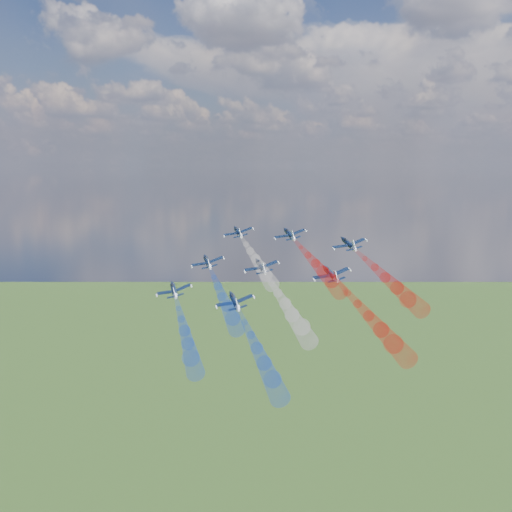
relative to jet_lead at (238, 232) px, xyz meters
The scene contains 16 objects.
jet_lead is the anchor object (origin of this frame).
trail_lead 21.54m from the jet_lead, 47.80° to the right, with size 3.59×33.56×3.59m, color white, non-canonical shape.
jet_inner_left 18.86m from the jet_lead, 84.68° to the right, with size 8.62×10.78×2.87m, color black, non-canonical shape.
trail_inner_left 38.42m from the jet_lead, 64.71° to the right, with size 3.59×33.56×3.59m, color blue, non-canonical shape.
jet_inner_right 17.73m from the jet_lead, 10.89° to the right, with size 8.62×10.78×2.87m, color black, non-canonical shape.
trail_inner_right 37.01m from the jet_lead, 31.00° to the right, with size 3.59×33.56×3.59m, color red, non-canonical shape.
jet_outer_left 33.51m from the jet_lead, 87.42° to the right, with size 8.62×10.78×2.87m, color black, non-canonical shape.
trail_outer_left 52.08m from the jet_lead, 71.78° to the right, with size 3.59×33.56×3.59m, color blue, non-canonical shape.
jet_center_third 28.02m from the jet_lead, 48.02° to the right, with size 8.62×10.78×2.87m, color black, non-canonical shape.
trail_center_third 49.56m from the jet_lead, 47.92° to the right, with size 3.59×33.56×3.59m, color white, non-canonical shape.
jet_outer_right 35.39m from the jet_lead, 10.62° to the right, with size 8.62×10.78×2.87m, color black, non-canonical shape.
trail_outer_right 53.94m from the jet_lead, 24.34° to the right, with size 3.59×33.56×3.59m, color red, non-canonical shape.
jet_rear_left 42.18m from the jet_lead, 60.32° to the right, with size 8.62×10.78×2.87m, color black, non-canonical shape.
trail_rear_left 63.38m from the jet_lead, 56.07° to the right, with size 3.59×33.56×3.59m, color blue, non-canonical shape.
jet_rear_right 43.56m from the jet_lead, 31.46° to the right, with size 8.62×10.78×2.87m, color black, non-canonical shape.
trail_rear_right 64.48m from the jet_lead, 36.80° to the right, with size 3.59×33.56×3.59m, color red, non-canonical shape.
Camera 1 is at (59.49, -134.80, 181.77)m, focal length 44.45 mm.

